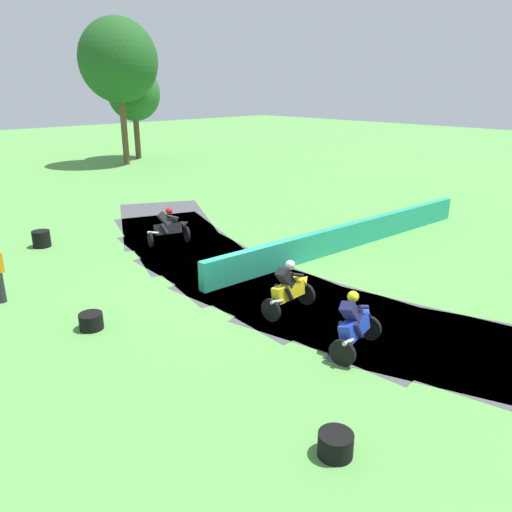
{
  "coord_description": "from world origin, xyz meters",
  "views": [
    {
      "loc": [
        -9.49,
        -10.48,
        5.67
      ],
      "look_at": [
        0.01,
        -0.56,
        0.9
      ],
      "focal_mm": 34.87,
      "sensor_mm": 36.0,
      "label": 1
    }
  ],
  "objects_px": {
    "motorcycle_chase_yellow": "(290,288)",
    "tire_stack_mid_a": "(91,321)",
    "motorcycle_trailing_blue": "(355,323)",
    "tire_stack_near": "(41,239)",
    "motorcycle_lead_black": "(170,227)",
    "tire_stack_mid_b": "(335,444)"
  },
  "relations": [
    {
      "from": "tire_stack_mid_b",
      "to": "tire_stack_mid_a",
      "type": "bearing_deg",
      "value": 96.68
    },
    {
      "from": "motorcycle_chase_yellow",
      "to": "tire_stack_near",
      "type": "xyz_separation_m",
      "value": [
        -2.53,
        10.01,
        -0.36
      ]
    },
    {
      "from": "motorcycle_trailing_blue",
      "to": "tire_stack_near",
      "type": "relative_size",
      "value": 2.64
    },
    {
      "from": "motorcycle_trailing_blue",
      "to": "tire_stack_mid_a",
      "type": "xyz_separation_m",
      "value": [
        -3.81,
        5.03,
        -0.45
      ]
    },
    {
      "from": "tire_stack_near",
      "to": "tire_stack_mid_b",
      "type": "xyz_separation_m",
      "value": [
        -0.91,
        -14.16,
        -0.1
      ]
    },
    {
      "from": "motorcycle_chase_yellow",
      "to": "motorcycle_trailing_blue",
      "type": "bearing_deg",
      "value": -100.22
    },
    {
      "from": "tire_stack_mid_b",
      "to": "motorcycle_lead_black",
      "type": "bearing_deg",
      "value": 67.94
    },
    {
      "from": "tire_stack_near",
      "to": "motorcycle_trailing_blue",
      "type": "bearing_deg",
      "value": -80.34
    },
    {
      "from": "motorcycle_trailing_blue",
      "to": "motorcycle_lead_black",
      "type": "bearing_deg",
      "value": 80.71
    },
    {
      "from": "motorcycle_lead_black",
      "to": "tire_stack_near",
      "type": "xyz_separation_m",
      "value": [
        -3.65,
        2.91,
        -0.34
      ]
    },
    {
      "from": "motorcycle_chase_yellow",
      "to": "tire_stack_near",
      "type": "distance_m",
      "value": 10.33
    },
    {
      "from": "motorcycle_trailing_blue",
      "to": "tire_stack_mid_b",
      "type": "bearing_deg",
      "value": -149.2
    },
    {
      "from": "motorcycle_chase_yellow",
      "to": "tire_stack_mid_b",
      "type": "bearing_deg",
      "value": -129.62
    },
    {
      "from": "motorcycle_lead_black",
      "to": "motorcycle_trailing_blue",
      "type": "distance_m",
      "value": 9.59
    },
    {
      "from": "motorcycle_chase_yellow",
      "to": "tire_stack_mid_a",
      "type": "relative_size",
      "value": 2.93
    },
    {
      "from": "motorcycle_chase_yellow",
      "to": "motorcycle_trailing_blue",
      "type": "height_order",
      "value": "motorcycle_chase_yellow"
    },
    {
      "from": "motorcycle_lead_black",
      "to": "tire_stack_mid_a",
      "type": "bearing_deg",
      "value": -140.41
    },
    {
      "from": "tire_stack_near",
      "to": "tire_stack_mid_b",
      "type": "bearing_deg",
      "value": -93.66
    },
    {
      "from": "motorcycle_lead_black",
      "to": "tire_stack_near",
      "type": "height_order",
      "value": "motorcycle_lead_black"
    },
    {
      "from": "motorcycle_chase_yellow",
      "to": "tire_stack_mid_b",
      "type": "distance_m",
      "value": 5.41
    },
    {
      "from": "motorcycle_trailing_blue",
      "to": "tire_stack_mid_b",
      "type": "distance_m",
      "value": 3.54
    },
    {
      "from": "motorcycle_lead_black",
      "to": "motorcycle_trailing_blue",
      "type": "relative_size",
      "value": 1.03
    }
  ]
}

